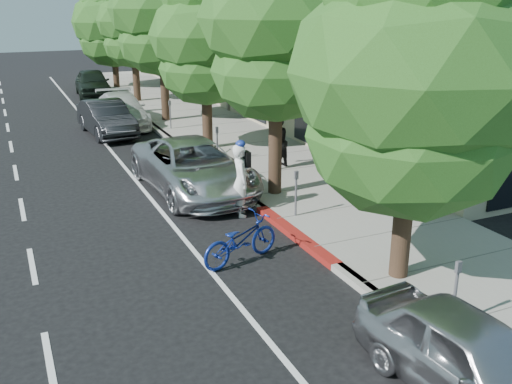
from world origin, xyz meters
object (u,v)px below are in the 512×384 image
street_tree_3 (161,11)px  cyclist (241,180)px  bicycle (241,240)px  dark_sedan (106,118)px  street_tree_2 (205,38)px  near_car_a (472,359)px  street_tree_1 (277,22)px  dark_suv_far (93,83)px  silver_suv (193,167)px  street_tree_0 (416,77)px  street_tree_4 (132,23)px  white_pickup (122,110)px  pedestrian (277,142)px  street_tree_5 (112,23)px

street_tree_3 → cyclist: street_tree_3 is taller
bicycle → dark_sedan: bearing=-15.2°
street_tree_2 → near_car_a: street_tree_2 is taller
street_tree_1 → dark_suv_far: size_ratio=1.69×
cyclist → near_car_a: 8.51m
street_tree_3 → silver_suv: 11.57m
street_tree_0 → dark_sedan: bearing=100.6°
dark_suv_far → near_car_a: 31.06m
street_tree_0 → street_tree_4: 24.00m
dark_sedan → cyclist: bearing=-87.3°
cyclist → street_tree_3: bearing=6.2°
street_tree_4 → silver_suv: street_tree_4 is taller
white_pickup → dark_suv_far: bearing=92.0°
street_tree_1 → bicycle: (-2.70, -3.74, -4.57)m
street_tree_0 → pedestrian: street_tree_0 is taller
dark_sedan → near_car_a: 20.07m
street_tree_3 → near_car_a: (-1.40, -21.50, -4.51)m
street_tree_2 → dark_sedan: size_ratio=1.54×
street_tree_4 → dark_suv_far: 5.44m
dark_sedan → silver_suv: bearing=-88.5°
street_tree_1 → street_tree_2: 6.05m
street_tree_0 → cyclist: street_tree_0 is taller
street_tree_2 → street_tree_5: street_tree_5 is taller
street_tree_0 → cyclist: size_ratio=3.56×
white_pickup → street_tree_4: bearing=73.3°
street_tree_4 → cyclist: 19.37m
street_tree_5 → white_pickup: 12.51m
bicycle → dark_suv_far: dark_suv_far is taller
cyclist → bicycle: cyclist is taller
dark_sedan → pedestrian: 9.24m
street_tree_1 → silver_suv: bearing=144.1°
street_tree_3 → near_car_a: size_ratio=2.08×
white_pickup → pedestrian: bearing=-68.3°
silver_suv → dark_suv_far: size_ratio=1.20×
street_tree_4 → near_car_a: (-1.40, -27.50, -3.77)m
street_tree_4 → dark_suv_far: size_ratio=1.48×
street_tree_2 → silver_suv: street_tree_2 is taller
silver_suv → pedestrian: bearing=11.7°
cyclist → dark_suv_far: bearing=13.9°
street_tree_1 → bicycle: 6.50m
street_tree_0 → street_tree_4: bearing=90.0°
street_tree_0 → street_tree_5: street_tree_0 is taller
white_pickup → near_car_a: white_pickup is taller
street_tree_5 → white_pickup: size_ratio=1.39×
pedestrian → dark_sedan: bearing=-91.6°
dark_sedan → white_pickup: bearing=53.8°
street_tree_0 → street_tree_4: (0.00, 24.00, 0.12)m
street_tree_5 → silver_suv: street_tree_5 is taller
silver_suv → dark_sedan: 9.06m
street_tree_4 → silver_suv: bearing=-97.2°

